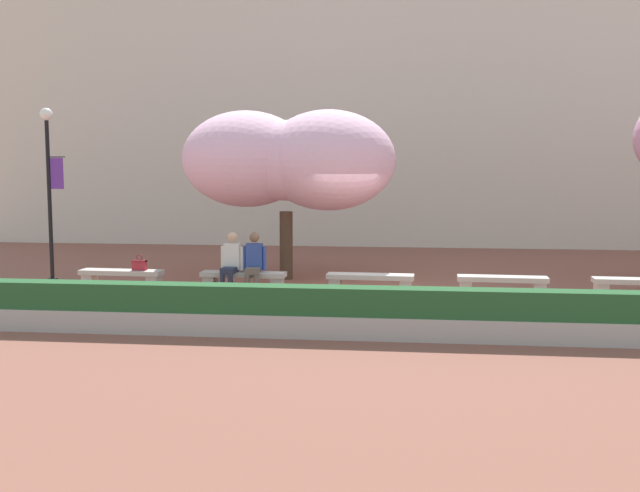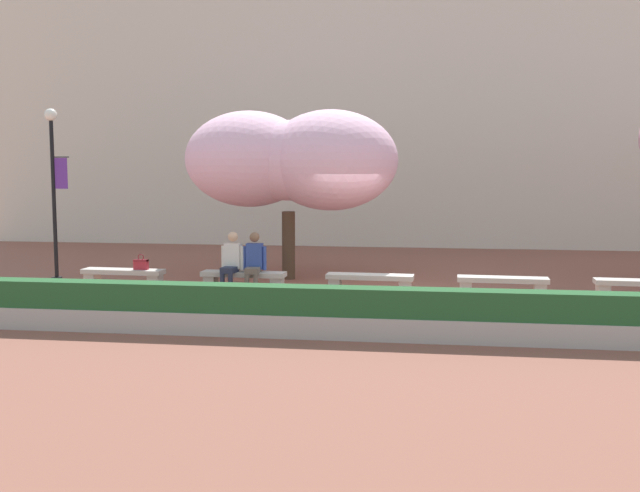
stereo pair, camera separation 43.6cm
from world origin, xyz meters
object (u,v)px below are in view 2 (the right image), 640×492
person_seated_right (254,261)px  handbag (141,264)px  cherry_tree_main (291,160)px  stone_bench_near_east (503,284)px  person_seated_left (232,260)px  stone_bench_near_west (244,279)px  stone_bench_center (370,281)px  lamp_post_with_banner (54,179)px  stone_bench_west_end (123,276)px

person_seated_right → handbag: person_seated_right is taller
cherry_tree_main → person_seated_right: bearing=-99.2°
stone_bench_near_east → person_seated_left: size_ratio=1.40×
stone_bench_near_west → stone_bench_center: bearing=0.0°
handbag → lamp_post_with_banner: size_ratio=0.09×
stone_bench_west_end → cherry_tree_main: cherry_tree_main is taller
person_seated_left → lamp_post_with_banner: bearing=169.1°
handbag → person_seated_left: bearing=-1.1°
stone_bench_near_west → stone_bench_center: 2.68m
stone_bench_near_east → lamp_post_with_banner: size_ratio=0.46×
stone_bench_center → handbag: 4.95m
stone_bench_near_west → person_seated_left: 0.47m
stone_bench_west_end → stone_bench_near_east: same height
stone_bench_center → stone_bench_near_east: 2.68m
person_seated_left → stone_bench_near_east: bearing=0.5°
lamp_post_with_banner → handbag: bearing=-18.9°
stone_bench_center → lamp_post_with_banner: (-7.31, 0.79, 2.08)m
handbag → stone_bench_near_west: bearing=0.3°
stone_bench_center → cherry_tree_main: bearing=132.6°
stone_bench_center → person_seated_left: 2.95m
stone_bench_west_end → handbag: (0.41, -0.01, 0.28)m
person_seated_right → cherry_tree_main: cherry_tree_main is taller
stone_bench_west_end → stone_bench_near_east: size_ratio=1.00×
person_seated_left → person_seated_right: bearing=-0.0°
person_seated_right → cherry_tree_main: bearing=80.8°
stone_bench_west_end → lamp_post_with_banner: size_ratio=0.46×
handbag → cherry_tree_main: 4.29m
stone_bench_near_west → lamp_post_with_banner: (-4.63, 0.79, 2.08)m
stone_bench_center → lamp_post_with_banner: lamp_post_with_banner is taller
person_seated_right → handbag: 2.51m
stone_bench_center → person_seated_right: bearing=-178.7°
cherry_tree_main → lamp_post_with_banner: bearing=-164.5°
stone_bench_west_end → person_seated_right: (2.92, -0.05, 0.40)m
stone_bench_center → person_seated_right: (-2.44, -0.05, 0.40)m
person_seated_left → handbag: bearing=178.9°
person_seated_left → lamp_post_with_banner: (-4.39, 0.85, 1.69)m
stone_bench_center → lamp_post_with_banner: bearing=173.8°
stone_bench_near_west → person_seated_right: 0.46m
stone_bench_near_west → stone_bench_near_east: same height
person_seated_left → cherry_tree_main: size_ratio=0.25×
stone_bench_west_end → stone_bench_near_east: 8.03m
stone_bench_center → stone_bench_near_west: bearing=180.0°
stone_bench_near_west → person_seated_left: (-0.24, -0.05, 0.40)m
person_seated_left → lamp_post_with_banner: size_ratio=0.32×
stone_bench_center → handbag: (-4.94, -0.01, 0.28)m
stone_bench_near_west → cherry_tree_main: size_ratio=0.36×
cherry_tree_main → stone_bench_near_west: bearing=-105.2°
handbag → person_seated_right: bearing=-0.9°
stone_bench_near_west → stone_bench_center: same height
person_seated_left → handbag: (-2.02, 0.04, -0.12)m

